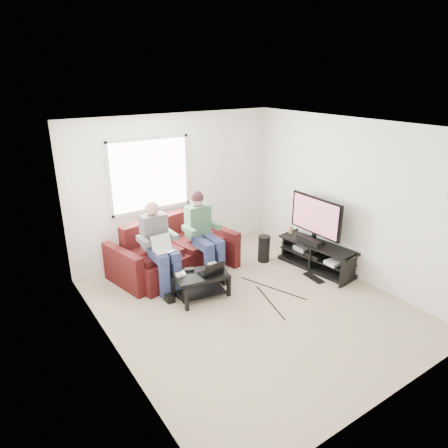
# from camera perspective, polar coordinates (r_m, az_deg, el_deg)

# --- Properties ---
(floor) EXTENTS (4.50, 4.50, 0.00)m
(floor) POSITION_cam_1_polar(r_m,az_deg,el_deg) (6.06, 3.76, -11.51)
(floor) COLOR #B7A28E
(floor) RESTS_ON ground
(ceiling) EXTENTS (4.50, 4.50, 0.00)m
(ceiling) POSITION_cam_1_polar(r_m,az_deg,el_deg) (5.16, 4.45, 13.69)
(ceiling) COLOR white
(ceiling) RESTS_ON wall_back
(wall_back) EXTENTS (4.50, 0.00, 4.50)m
(wall_back) POSITION_cam_1_polar(r_m,az_deg,el_deg) (7.29, -6.85, 5.26)
(wall_back) COLOR white
(wall_back) RESTS_ON floor
(wall_front) EXTENTS (4.50, 0.00, 4.50)m
(wall_front) POSITION_cam_1_polar(r_m,az_deg,el_deg) (4.12, 23.86, -9.16)
(wall_front) COLOR white
(wall_front) RESTS_ON floor
(wall_left) EXTENTS (0.00, 4.50, 4.50)m
(wall_left) POSITION_cam_1_polar(r_m,az_deg,el_deg) (4.62, -16.04, -4.84)
(wall_left) COLOR white
(wall_left) RESTS_ON floor
(wall_right) EXTENTS (0.00, 4.50, 4.50)m
(wall_right) POSITION_cam_1_polar(r_m,az_deg,el_deg) (6.83, 17.48, 3.37)
(wall_right) COLOR white
(wall_right) RESTS_ON floor
(window) EXTENTS (1.48, 0.04, 1.28)m
(window) POSITION_cam_1_polar(r_m,az_deg,el_deg) (7.00, -10.55, 6.93)
(window) COLOR white
(window) RESTS_ON wall_back
(sofa) EXTENTS (2.15, 1.26, 0.92)m
(sofa) POSITION_cam_1_polar(r_m,az_deg,el_deg) (6.90, -7.35, -4.22)
(sofa) COLOR #421011
(sofa) RESTS_ON floor
(person_left) EXTENTS (0.40, 0.71, 1.38)m
(person_left) POSITION_cam_1_polar(r_m,az_deg,el_deg) (6.27, -9.28, -2.65)
(person_left) COLOR navy
(person_left) RESTS_ON sofa
(person_right) EXTENTS (0.40, 0.71, 1.43)m
(person_right) POSITION_cam_1_polar(r_m,az_deg,el_deg) (6.61, -3.11, -0.60)
(person_right) COLOR navy
(person_right) RESTS_ON sofa
(laptop_silver) EXTENTS (0.37, 0.29, 0.24)m
(laptop_silver) POSITION_cam_1_polar(r_m,az_deg,el_deg) (6.14, -8.60, -3.28)
(laptop_silver) COLOR silver
(laptop_silver) RESTS_ON person_left
(coffee_table) EXTENTS (0.87, 0.62, 0.40)m
(coffee_table) POSITION_cam_1_polar(r_m,az_deg,el_deg) (6.12, -3.31, -7.99)
(coffee_table) COLOR black
(coffee_table) RESTS_ON floor
(laptop_black) EXTENTS (0.40, 0.33, 0.24)m
(laptop_black) POSITION_cam_1_polar(r_m,az_deg,el_deg) (6.01, -1.98, -6.10)
(laptop_black) COLOR black
(laptop_black) RESTS_ON coffee_table
(controller_a) EXTENTS (0.15, 0.10, 0.04)m
(controller_a) POSITION_cam_1_polar(r_m,az_deg,el_deg) (6.04, -6.23, -7.16)
(controller_a) COLOR silver
(controller_a) RESTS_ON coffee_table
(controller_b) EXTENTS (0.16, 0.13, 0.04)m
(controller_b) POSITION_cam_1_polar(r_m,az_deg,el_deg) (6.16, -5.00, -6.52)
(controller_b) COLOR black
(controller_b) RESTS_ON coffee_table
(controller_c) EXTENTS (0.15, 0.11, 0.04)m
(controller_c) POSITION_cam_1_polar(r_m,az_deg,el_deg) (6.31, -1.69, -5.72)
(controller_c) COLOR gray
(controller_c) RESTS_ON coffee_table
(tv_stand) EXTENTS (0.62, 1.47, 0.47)m
(tv_stand) POSITION_cam_1_polar(r_m,az_deg,el_deg) (7.19, 13.09, -4.65)
(tv_stand) COLOR black
(tv_stand) RESTS_ON floor
(tv) EXTENTS (0.12, 1.10, 0.81)m
(tv) POSITION_cam_1_polar(r_m,az_deg,el_deg) (6.98, 12.96, 0.97)
(tv) COLOR black
(tv) RESTS_ON tv_stand
(soundbar) EXTENTS (0.12, 0.50, 0.10)m
(soundbar) POSITION_cam_1_polar(r_m,az_deg,el_deg) (7.05, 12.04, -2.34)
(soundbar) COLOR black
(soundbar) RESTS_ON tv_stand
(drink_cup) EXTENTS (0.08, 0.08, 0.12)m
(drink_cup) POSITION_cam_1_polar(r_m,az_deg,el_deg) (7.43, 9.53, -0.84)
(drink_cup) COLOR #A77A48
(drink_cup) RESTS_ON tv_stand
(console_white) EXTENTS (0.30, 0.22, 0.06)m
(console_white) POSITION_cam_1_polar(r_m,az_deg,el_deg) (6.93, 15.53, -5.27)
(console_white) COLOR silver
(console_white) RESTS_ON tv_stand
(console_grey) EXTENTS (0.34, 0.26, 0.08)m
(console_grey) POSITION_cam_1_polar(r_m,az_deg,el_deg) (7.34, 11.46, -3.28)
(console_grey) COLOR gray
(console_grey) RESTS_ON tv_stand
(console_black) EXTENTS (0.38, 0.30, 0.07)m
(console_black) POSITION_cam_1_polar(r_m,az_deg,el_deg) (7.13, 13.43, -4.25)
(console_black) COLOR black
(console_black) RESTS_ON tv_stand
(subwoofer) EXTENTS (0.22, 0.22, 0.49)m
(subwoofer) POSITION_cam_1_polar(r_m,az_deg,el_deg) (7.29, 5.72, -3.54)
(subwoofer) COLOR black
(subwoofer) RESTS_ON floor
(keyboard_floor) EXTENTS (0.17, 0.42, 0.02)m
(keyboard_floor) POSITION_cam_1_polar(r_m,az_deg,el_deg) (6.93, 12.67, -7.50)
(keyboard_floor) COLOR black
(keyboard_floor) RESTS_ON floor
(end_table) EXTENTS (0.31, 0.31, 0.56)m
(end_table) POSITION_cam_1_polar(r_m,az_deg,el_deg) (7.39, -1.55, -2.99)
(end_table) COLOR black
(end_table) RESTS_ON floor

